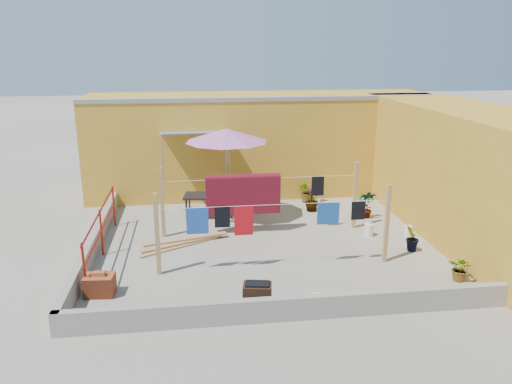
# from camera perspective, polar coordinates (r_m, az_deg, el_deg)

# --- Properties ---
(ground) EXTENTS (80.00, 80.00, 0.00)m
(ground) POSITION_cam_1_polar(r_m,az_deg,el_deg) (12.36, 1.09, -5.89)
(ground) COLOR #9E998E
(ground) RESTS_ON ground
(wall_back) EXTENTS (11.00, 3.27, 3.21)m
(wall_back) POSITION_cam_1_polar(r_m,az_deg,el_deg) (16.44, 0.41, 5.60)
(wall_back) COLOR gold
(wall_back) RESTS_ON ground
(wall_right) EXTENTS (2.40, 9.00, 3.20)m
(wall_right) POSITION_cam_1_polar(r_m,az_deg,el_deg) (13.61, 23.34, 1.93)
(wall_right) COLOR gold
(wall_right) RESTS_ON ground
(parapet_front) EXTENTS (8.30, 0.16, 0.44)m
(parapet_front) POSITION_cam_1_polar(r_m,az_deg,el_deg) (9.09, 4.52, -13.08)
(parapet_front) COLOR gray
(parapet_front) RESTS_ON ground
(parapet_left) EXTENTS (0.16, 7.30, 0.44)m
(parapet_left) POSITION_cam_1_polar(r_m,az_deg,el_deg) (12.38, -18.02, -5.59)
(parapet_left) COLOR gray
(parapet_left) RESTS_ON ground
(red_railing) EXTENTS (0.05, 4.20, 1.10)m
(red_railing) POSITION_cam_1_polar(r_m,az_deg,el_deg) (11.99, -17.31, -3.70)
(red_railing) COLOR maroon
(red_railing) RESTS_ON ground
(clothesline_rig) EXTENTS (5.09, 2.35, 1.80)m
(clothesline_rig) POSITION_cam_1_polar(r_m,az_deg,el_deg) (12.51, -1.03, -0.68)
(clothesline_rig) COLOR tan
(clothesline_rig) RESTS_ON ground
(patio_umbrella) EXTENTS (2.55, 2.55, 2.66)m
(patio_umbrella) POSITION_cam_1_polar(r_m,az_deg,el_deg) (13.34, -3.39, 6.44)
(patio_umbrella) COLOR gray
(patio_umbrella) RESTS_ON ground
(outdoor_table) EXTENTS (1.52, 0.92, 0.67)m
(outdoor_table) POSITION_cam_1_polar(r_m,az_deg,el_deg) (14.03, -5.30, -0.59)
(outdoor_table) COLOR black
(outdoor_table) RESTS_ON ground
(brick_stack) EXTENTS (0.60, 0.46, 0.49)m
(brick_stack) POSITION_cam_1_polar(r_m,az_deg,el_deg) (10.32, -17.44, -10.10)
(brick_stack) COLOR #9C4024
(brick_stack) RESTS_ON ground
(lumber_pile) EXTENTS (2.14, 1.20, 0.14)m
(lumber_pile) POSITION_cam_1_polar(r_m,az_deg,el_deg) (12.34, -8.38, -5.76)
(lumber_pile) COLOR tan
(lumber_pile) RESTS_ON ground
(brazier) EXTENTS (0.58, 0.44, 0.48)m
(brazier) POSITION_cam_1_polar(r_m,az_deg,el_deg) (9.47, 0.15, -11.67)
(brazier) COLOR black
(brazier) RESTS_ON ground
(white_basin) EXTENTS (0.49, 0.49, 0.09)m
(white_basin) POSITION_cam_1_polar(r_m,az_deg,el_deg) (9.76, 7.28, -12.12)
(white_basin) COLOR silver
(white_basin) RESTS_ON ground
(water_jug_a) EXTENTS (0.20, 0.20, 0.31)m
(water_jug_a) POSITION_cam_1_polar(r_m,az_deg,el_deg) (13.36, 17.02, -4.27)
(water_jug_a) COLOR silver
(water_jug_a) RESTS_ON ground
(water_jug_b) EXTENTS (0.23, 0.23, 0.37)m
(water_jug_b) POSITION_cam_1_polar(r_m,az_deg,el_deg) (13.09, 12.77, -4.25)
(water_jug_b) COLOR silver
(water_jug_b) RESTS_ON ground
(green_hose) EXTENTS (0.53, 0.53, 0.08)m
(green_hose) POSITION_cam_1_polar(r_m,az_deg,el_deg) (16.17, 12.45, -0.72)
(green_hose) COLOR #186D21
(green_hose) RESTS_ON ground
(plant_back_a) EXTENTS (0.81, 0.76, 0.72)m
(plant_back_a) POSITION_cam_1_polar(r_m,az_deg,el_deg) (15.54, 5.95, 0.13)
(plant_back_a) COLOR #19591B
(plant_back_a) RESTS_ON ground
(plant_back_b) EXTENTS (0.49, 0.49, 0.68)m
(plant_back_b) POSITION_cam_1_polar(r_m,az_deg,el_deg) (14.70, 6.37, -0.91)
(plant_back_b) COLOR #19591B
(plant_back_b) RESTS_ON ground
(plant_right_a) EXTENTS (0.47, 0.36, 0.81)m
(plant_right_a) POSITION_cam_1_polar(r_m,az_deg,el_deg) (14.36, 12.68, -1.37)
(plant_right_a) COLOR #19591B
(plant_right_a) RESTS_ON ground
(plant_right_b) EXTENTS (0.47, 0.48, 0.67)m
(plant_right_b) POSITION_cam_1_polar(r_m,az_deg,el_deg) (12.33, 17.40, -5.04)
(plant_right_b) COLOR #19591B
(plant_right_b) RESTS_ON ground
(plant_right_c) EXTENTS (0.63, 0.63, 0.53)m
(plant_right_c) POSITION_cam_1_polar(r_m,az_deg,el_deg) (11.22, 22.39, -8.12)
(plant_right_c) COLOR #19591B
(plant_right_c) RESTS_ON ground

